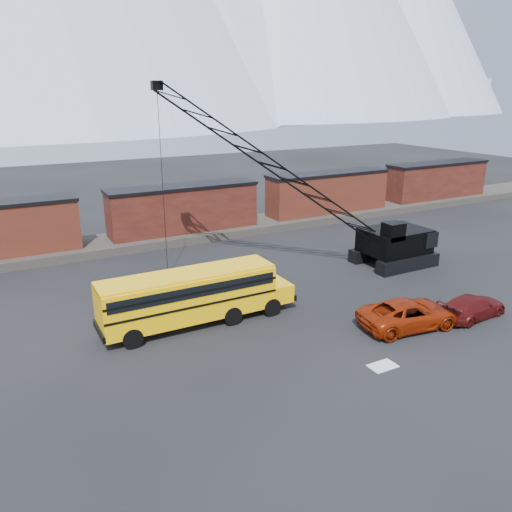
{
  "coord_description": "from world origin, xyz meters",
  "views": [
    {
      "loc": [
        -15.2,
        -19.99,
        12.81
      ],
      "look_at": [
        -1.11,
        6.14,
        3.0
      ],
      "focal_mm": 35.0,
      "sensor_mm": 36.0,
      "label": 1
    }
  ],
  "objects": [
    {
      "name": "crawler_crane",
      "position": [
        2.8,
        10.12,
        7.62
      ],
      "size": [
        19.73,
        8.03,
        13.68
      ],
      "color": "black",
      "rests_on": "ground"
    },
    {
      "name": "boxcar_east_near",
      "position": [
        16.0,
        22.0,
        2.76
      ],
      "size": [
        13.7,
        3.1,
        4.17
      ],
      "color": "#451E13",
      "rests_on": "gravel_berm"
    },
    {
      "name": "ground",
      "position": [
        0.0,
        0.0,
        0.0
      ],
      "size": [
        160.0,
        160.0,
        0.0
      ],
      "primitive_type": "plane",
      "color": "black",
      "rests_on": "ground"
    },
    {
      "name": "boxcar_mid",
      "position": [
        0.0,
        22.0,
        2.76
      ],
      "size": [
        13.7,
        3.1,
        4.17
      ],
      "color": "#572218",
      "rests_on": "gravel_berm"
    },
    {
      "name": "school_bus",
      "position": [
        -5.84,
        4.79,
        1.79
      ],
      "size": [
        11.65,
        2.65,
        3.19
      ],
      "color": "#FFB805",
      "rests_on": "ground"
    },
    {
      "name": "snow_patch",
      "position": [
        0.5,
        -4.0,
        0.01
      ],
      "size": [
        1.4,
        0.9,
        0.02
      ],
      "primitive_type": "cube",
      "color": "silver",
      "rests_on": "ground"
    },
    {
      "name": "red_pickup",
      "position": [
        4.7,
        -1.38,
        0.81
      ],
      "size": [
        6.17,
        3.46,
        1.63
      ],
      "primitive_type": "imported",
      "rotation": [
        0.0,
        0.0,
        1.44
      ],
      "color": "maroon",
      "rests_on": "ground"
    },
    {
      "name": "boxcar_east_far",
      "position": [
        32.0,
        22.0,
        2.76
      ],
      "size": [
        13.7,
        3.1,
        4.17
      ],
      "color": "#572218",
      "rests_on": "gravel_berm"
    },
    {
      "name": "gravel_berm",
      "position": [
        0.0,
        22.0,
        0.35
      ],
      "size": [
        120.0,
        5.0,
        0.7
      ],
      "primitive_type": "cube",
      "color": "#47423B",
      "rests_on": "ground"
    },
    {
      "name": "maroon_suv",
      "position": [
        8.99,
        -2.21,
        0.69
      ],
      "size": [
        4.86,
        2.29,
        1.37
      ],
      "primitive_type": "imported",
      "rotation": [
        0.0,
        0.0,
        1.65
      ],
      "color": "#4D0D0D",
      "rests_on": "ground"
    }
  ]
}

